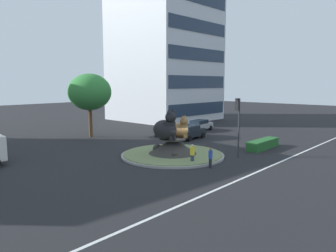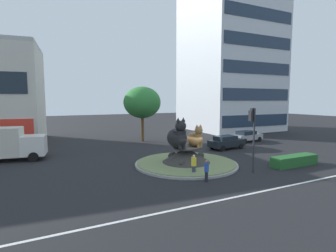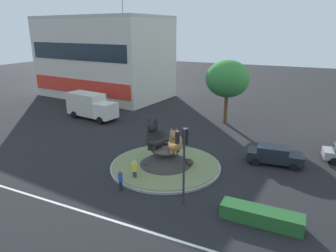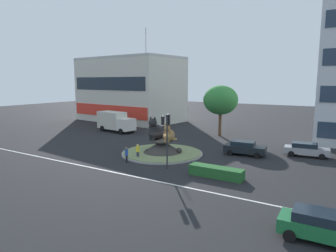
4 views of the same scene
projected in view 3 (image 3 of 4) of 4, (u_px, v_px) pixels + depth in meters
The scene contains 13 objects.
ground_plane at pixel (165, 167), 25.30m from camera, with size 160.00×160.00×0.00m, color black.
lane_centreline at pixel (108, 219), 18.33m from camera, with size 112.00×0.20×0.01m, color silver.
roundabout_island at pixel (166, 160), 25.14m from camera, with size 9.14×9.14×1.59m.
cat_statue_black at pixel (155, 136), 24.85m from camera, with size 1.68×2.72×2.73m.
cat_statue_tabby at pixel (175, 142), 24.13m from camera, with size 1.38×2.11×2.06m.
traffic_light_mast at pixel (183, 150), 18.90m from camera, with size 0.71×0.57×5.16m.
shophouse_block at pixel (104, 57), 50.51m from camera, with size 22.05×14.08×18.77m.
clipped_hedge_strip at pixel (261, 216), 17.86m from camera, with size 4.74×1.20×0.90m, color #235B28.
broadleaf_tree_behind_island at pixel (228, 79), 35.40m from camera, with size 5.12×5.12×7.59m.
pedestrian_yellow_shirt at pixel (135, 170), 22.85m from camera, with size 0.39×0.39×1.60m.
pedestrian_blue_shirt at pixel (121, 180), 21.33m from camera, with size 0.31×0.31×1.58m.
sedan_on_far_lane at pixel (274, 155), 25.59m from camera, with size 4.62×2.37×1.57m.
delivery_box_truck at pixel (91, 105), 38.51m from camera, with size 7.28×3.47×3.19m.
Camera 3 is at (10.01, -20.77, 10.96)m, focal length 32.44 mm.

